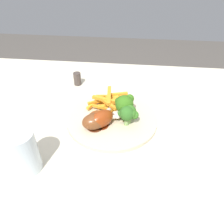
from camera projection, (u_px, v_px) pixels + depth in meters
ground_plane at (101, 218)px, 1.13m from camera, size 6.00×6.00×0.00m
dining_table at (95, 136)px, 0.76m from camera, size 1.12×0.82×0.71m
dinner_plate at (112, 118)px, 0.67m from camera, size 0.29×0.29×0.01m
broccoli_floret_front at (124, 104)px, 0.64m from camera, size 0.06×0.06×0.08m
broccoli_floret_middle at (129, 113)px, 0.63m from camera, size 0.06×0.06×0.06m
broccoli_floret_back at (127, 113)px, 0.62m from camera, size 0.05×0.05×0.06m
carrot_fries_pile at (108, 102)px, 0.70m from camera, size 0.14×0.12×0.05m
chicken_drumstick_near at (103, 118)px, 0.62m from camera, size 0.12×0.12×0.05m
chicken_drumstick_far at (97, 118)px, 0.63m from camera, size 0.09×0.12×0.04m
chicken_drumstick_extra at (96, 121)px, 0.62m from camera, size 0.12×0.09×0.05m
fork at (172, 85)px, 0.85m from camera, size 0.09×0.18×0.00m
water_glass at (24, 152)px, 0.49m from camera, size 0.07×0.07×0.11m
pepper_shaker at (77, 79)px, 0.85m from camera, size 0.03×0.03×0.05m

